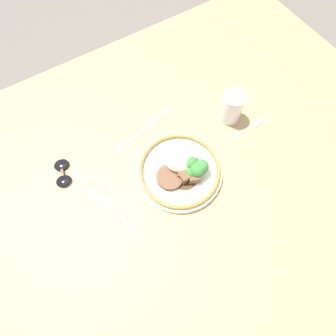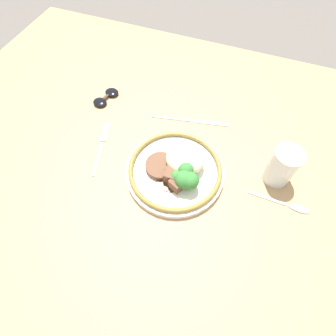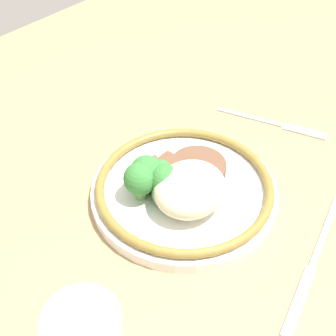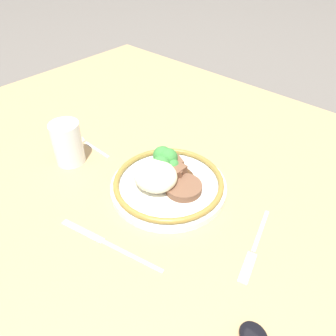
{
  "view_description": "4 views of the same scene",
  "coord_description": "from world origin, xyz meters",
  "px_view_note": "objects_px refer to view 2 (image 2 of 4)",
  "views": [
    {
      "loc": [
        -0.18,
        -0.23,
        0.72
      ],
      "look_at": [
        -0.03,
        0.01,
        0.07
      ],
      "focal_mm": 28.0,
      "sensor_mm": 36.0,
      "label": 1
    },
    {
      "loc": [
        0.1,
        -0.32,
        0.6
      ],
      "look_at": [
        -0.01,
        -0.02,
        0.08
      ],
      "focal_mm": 28.0,
      "sensor_mm": 36.0,
      "label": 2
    },
    {
      "loc": [
        0.34,
        0.26,
        0.48
      ],
      "look_at": [
        -0.0,
        -0.03,
        0.06
      ],
      "focal_mm": 50.0,
      "sensor_mm": 36.0,
      "label": 3
    },
    {
      "loc": [
        -0.34,
        0.38,
        0.5
      ],
      "look_at": [
        0.03,
        -0.03,
        0.06
      ],
      "focal_mm": 35.0,
      "sensor_mm": 36.0,
      "label": 4
    }
  ],
  "objects_px": {
    "juice_glass": "(281,167)",
    "spoon": "(291,206)",
    "plate": "(176,170)",
    "sunglasses": "(106,97)",
    "knife": "(193,121)",
    "fork": "(102,143)"
  },
  "relations": [
    {
      "from": "juice_glass",
      "to": "spoon",
      "type": "bearing_deg",
      "value": -54.76
    },
    {
      "from": "plate",
      "to": "sunglasses",
      "type": "relative_size",
      "value": 2.5
    },
    {
      "from": "spoon",
      "to": "knife",
      "type": "bearing_deg",
      "value": 151.24
    },
    {
      "from": "plate",
      "to": "fork",
      "type": "xyz_separation_m",
      "value": [
        -0.22,
        0.02,
        -0.02
      ]
    },
    {
      "from": "juice_glass",
      "to": "sunglasses",
      "type": "distance_m",
      "value": 0.53
    },
    {
      "from": "knife",
      "to": "plate",
      "type": "bearing_deg",
      "value": -97.13
    },
    {
      "from": "plate",
      "to": "sunglasses",
      "type": "height_order",
      "value": "plate"
    },
    {
      "from": "fork",
      "to": "sunglasses",
      "type": "distance_m",
      "value": 0.17
    },
    {
      "from": "juice_glass",
      "to": "fork",
      "type": "bearing_deg",
      "value": -172.53
    },
    {
      "from": "juice_glass",
      "to": "sunglasses",
      "type": "xyz_separation_m",
      "value": [
        -0.52,
        0.09,
        -0.04
      ]
    },
    {
      "from": "plate",
      "to": "spoon",
      "type": "bearing_deg",
      "value": 2.94
    },
    {
      "from": "fork",
      "to": "sunglasses",
      "type": "height_order",
      "value": "sunglasses"
    },
    {
      "from": "knife",
      "to": "spoon",
      "type": "relative_size",
      "value": 1.47
    },
    {
      "from": "plate",
      "to": "sunglasses",
      "type": "bearing_deg",
      "value": 148.64
    },
    {
      "from": "spoon",
      "to": "plate",
      "type": "bearing_deg",
      "value": -176.06
    },
    {
      "from": "spoon",
      "to": "sunglasses",
      "type": "xyz_separation_m",
      "value": [
        -0.57,
        0.16,
        0.0
      ]
    },
    {
      "from": "plate",
      "to": "knife",
      "type": "xyz_separation_m",
      "value": [
        -0.02,
        0.18,
        -0.02
      ]
    },
    {
      "from": "fork",
      "to": "spoon",
      "type": "relative_size",
      "value": 1.16
    },
    {
      "from": "sunglasses",
      "to": "fork",
      "type": "bearing_deg",
      "value": -50.3
    },
    {
      "from": "spoon",
      "to": "sunglasses",
      "type": "height_order",
      "value": "sunglasses"
    },
    {
      "from": "juice_glass",
      "to": "spoon",
      "type": "distance_m",
      "value": 0.09
    },
    {
      "from": "plate",
      "to": "fork",
      "type": "relative_size",
      "value": 1.42
    }
  ]
}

